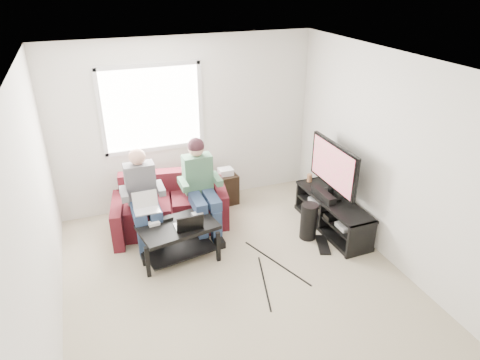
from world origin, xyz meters
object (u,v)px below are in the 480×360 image
sofa (171,208)px  tv (333,167)px  coffee_table (178,234)px  end_table (226,187)px  tv_stand (332,215)px  subwoofer (309,221)px

sofa → tv: bearing=-20.5°
sofa → coffee_table: 0.80m
sofa → end_table: 1.05m
tv_stand → subwoofer: bearing=-168.9°
subwoofer → end_table: size_ratio=0.88×
coffee_table → tv: size_ratio=0.96×
end_table → sofa: bearing=-158.9°
subwoofer → sofa: bearing=150.1°
coffee_table → subwoofer: size_ratio=2.00×
coffee_table → end_table: size_ratio=1.77×
sofa → tv: (2.17, -0.81, 0.65)m
coffee_table → end_table: bearing=48.2°
sofa → subwoofer: 2.00m
coffee_table → tv: 2.31m
sofa → tv_stand: bearing=-22.7°
subwoofer → tv: bearing=23.1°
tv_stand → end_table: end_table is taller
tv → coffee_table: bearing=179.7°
coffee_table → sofa: bearing=85.1°
end_table → subwoofer: bearing=-61.3°
coffee_table → tv_stand: bearing=-2.9°
coffee_table → subwoofer: 1.81m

